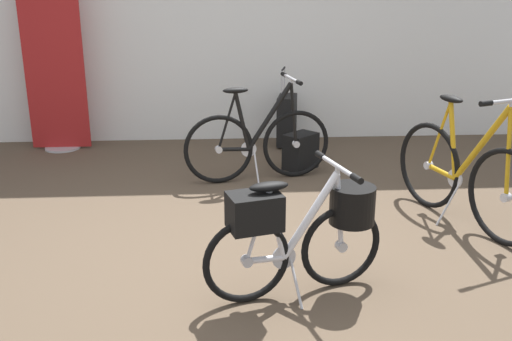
% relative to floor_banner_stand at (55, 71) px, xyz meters
% --- Properties ---
extents(ground_plane, '(7.66, 7.66, 0.00)m').
position_rel_floor_banner_stand_xyz_m(ground_plane, '(1.77, -2.70, -0.82)').
color(ground_plane, brown).
extents(back_wall, '(7.66, 0.10, 2.99)m').
position_rel_floor_banner_stand_xyz_m(back_wall, '(1.77, 0.34, 0.68)').
color(back_wall, white).
rests_on(back_wall, ground_plane).
extents(floor_banner_stand, '(0.60, 0.36, 1.81)m').
position_rel_floor_banner_stand_xyz_m(floor_banner_stand, '(0.00, 0.00, 0.00)').
color(floor_banner_stand, '#B7B7BC').
rests_on(floor_banner_stand, ground_plane).
extents(folding_bike_foreground, '(1.05, 0.52, 0.76)m').
position_rel_floor_banner_stand_xyz_m(folding_bike_foreground, '(2.12, -3.11, -0.41)').
color(folding_bike_foreground, black).
rests_on(folding_bike_foreground, ground_plane).
extents(display_bike_left, '(1.30, 0.53, 0.92)m').
position_rel_floor_banner_stand_xyz_m(display_bike_left, '(2.00, -1.13, -0.47)').
color(display_bike_left, black).
rests_on(display_bike_left, ground_plane).
extents(display_bike_right, '(0.65, 1.36, 1.00)m').
position_rel_floor_banner_stand_xyz_m(display_bike_right, '(3.42, -2.19, -0.44)').
color(display_bike_right, black).
rests_on(display_bike_right, ground_plane).
extents(rolling_suitcase, '(0.25, 0.39, 0.83)m').
position_rel_floor_banner_stand_xyz_m(rolling_suitcase, '(2.38, -0.02, -0.54)').
color(rolling_suitcase, black).
rests_on(rolling_suitcase, ground_plane).
extents(backpack_on_floor, '(0.36, 0.36, 0.34)m').
position_rel_floor_banner_stand_xyz_m(backpack_on_floor, '(2.41, -0.82, -0.65)').
color(backpack_on_floor, black).
rests_on(backpack_on_floor, ground_plane).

